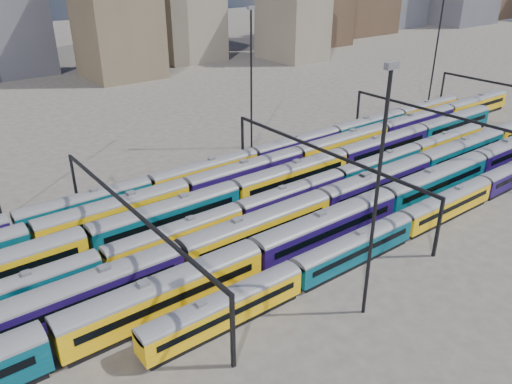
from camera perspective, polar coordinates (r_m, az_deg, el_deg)
ground at (r=70.34m, az=1.44°, el=-2.94°), size 500.00×500.00×0.00m
rake_0 at (r=74.07m, az=20.94°, el=-1.13°), size 92.60×2.72×4.55m
rake_1 at (r=56.73m, az=-0.16°, el=-7.10°), size 135.89×3.31×5.59m
rake_2 at (r=62.42m, az=0.23°, el=-3.87°), size 155.49×3.25×5.48m
rake_3 at (r=66.44m, az=-2.04°, el=-2.39°), size 113.15×2.76×4.64m
rake_4 at (r=66.55m, az=-10.11°, el=-2.40°), size 151.16×3.16×5.32m
rake_5 at (r=84.50m, az=4.78°, el=4.12°), size 129.19×3.15×5.31m
rake_6 at (r=79.89m, az=-5.81°, el=2.55°), size 135.36×2.83×4.75m
gantry_1 at (r=58.17m, az=-14.09°, el=-2.67°), size 0.35×40.35×8.03m
gantry_2 at (r=73.59m, az=7.60°, el=4.00°), size 0.35×40.35×8.03m
gantry_3 at (r=96.16m, az=20.63°, el=7.76°), size 0.35×40.35×8.03m
mast_2 at (r=47.01m, az=13.68°, el=0.17°), size 1.40×0.50×25.60m
mast_3 at (r=92.09m, az=-0.55°, el=13.28°), size 1.40×0.50×25.60m
mast_5 at (r=125.72m, az=19.92°, el=15.15°), size 1.40×0.50×25.60m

